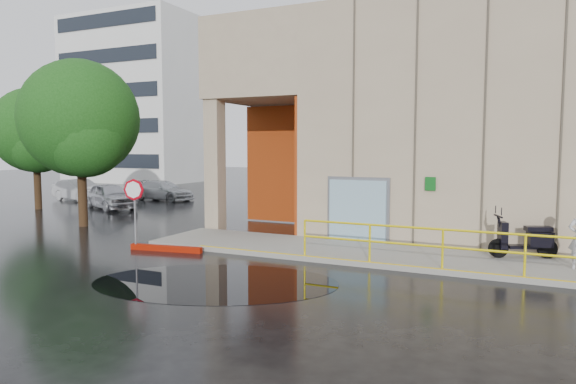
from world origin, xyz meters
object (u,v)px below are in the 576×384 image
stop_sign (134,197)px  red_curb (166,248)px  scooter (524,229)px  car_c (163,190)px  car_a (110,196)px  car_b (79,190)px  tree_far (36,133)px  tree_near (81,123)px

stop_sign → red_curb: stop_sign is taller
scooter → car_c: (-19.93, 9.39, -0.39)m
car_a → car_b: car_a is taller
tree_far → car_a: bearing=29.1°
car_a → stop_sign: bearing=-107.9°
car_a → red_curb: bearing=-103.9°
red_curb → tree_far: tree_far is taller
scooter → tree_far: tree_far is taller
car_a → car_c: car_a is taller
scooter → car_c: size_ratio=0.47×
scooter → tree_near: 16.49m
red_curb → car_c: bearing=128.8°
stop_sign → car_a: (-8.60, 7.83, -0.98)m
car_b → tree_far: size_ratio=0.62×
scooter → tree_far: bearing=151.1°
scooter → car_b: bearing=142.6°
red_curb → car_b: car_b is taller
car_a → car_c: (-0.25, 4.64, -0.09)m
scooter → stop_sign: stop_sign is taller
red_curb → tree_near: 7.78m
red_curb → tree_far: 14.53m
stop_sign → tree_far: (-11.73, 6.08, 2.25)m
car_b → car_c: car_b is taller
car_c → tree_far: size_ratio=0.65×
stop_sign → tree_far: size_ratio=0.36×
stop_sign → tree_near: (-5.09, 2.80, 2.52)m
scooter → car_a: size_ratio=0.48×
red_curb → car_a: bearing=141.7°
red_curb → car_b: (-14.13, 9.79, 0.55)m
scooter → stop_sign: (-11.08, -3.08, 0.68)m
stop_sign → tree_near: size_ratio=0.33×
car_b → tree_near: (8.03, -7.22, 3.53)m
car_b → car_c: 4.93m
car_b → car_c: size_ratio=0.96×
tree_far → tree_near: bearing=-26.3°
stop_sign → scooter: bearing=25.0°
red_curb → car_a: (-9.60, 7.59, 0.58)m
stop_sign → tree_near: tree_near is taller
red_curb → tree_near: bearing=157.2°
scooter → tree_near: tree_near is taller
scooter → car_a: scooter is taller
stop_sign → car_a: stop_sign is taller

